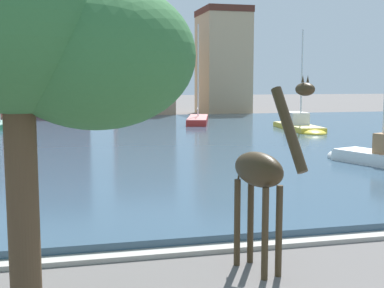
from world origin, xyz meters
The scene contains 11 objects.
harbor_water centered at (0.00, 30.62, 0.16)m, with size 85.25×47.22×0.32m, color #334C60.
quay_edge_coping centered at (0.00, 6.76, 0.06)m, with size 85.25×0.50×0.12m, color #ADA89E.
giraffe_statue centered at (0.25, 5.12, 2.23)m, with size 1.12×2.45×4.37m.
sailboat_green centered at (-9.36, 40.94, 0.43)m, with size 3.78×8.41×9.36m.
sailboat_red centered at (8.44, 42.78, 0.48)m, with size 4.31×9.62×9.60m.
sailboat_yellow centered at (14.44, 32.90, 0.56)m, with size 2.68×8.14×8.30m.
sailboat_white centered at (10.59, 15.96, 0.64)m, with size 3.61×6.59×9.76m.
shade_tree centered at (-4.72, 4.01, 5.03)m, with size 6.12×4.19×6.84m.
townhouse_narrow_midrow centered at (-5.05, 58.87, 6.19)m, with size 7.69×6.64×12.36m.
townhouse_wide_warehouse centered at (5.18, 56.62, 5.12)m, with size 6.98×5.48×10.21m.
townhouse_tall_gabled centered at (15.92, 59.19, 6.76)m, with size 5.80×7.55×13.49m.
Camera 1 is at (-3.85, -5.29, 4.25)m, focal length 48.15 mm.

